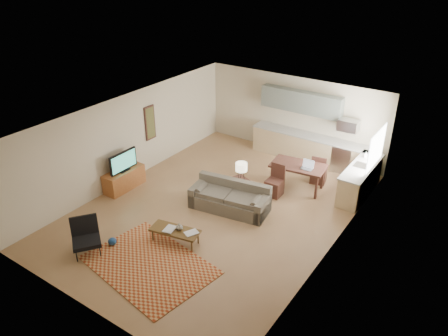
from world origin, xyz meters
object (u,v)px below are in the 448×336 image
Objects in this scene: coffee_table at (175,236)px; tv_credenza at (124,179)px; console_table at (241,190)px; armchair at (86,238)px; sofa at (230,197)px; dining_table at (297,177)px.

tv_credenza reaches higher than coffee_table.
armchair is at bearing -90.17° from console_table.
console_table is (1.74, 4.05, -0.09)m from armchair.
armchair reaches higher than sofa.
coffee_table is 3.21m from tv_credenza.
dining_table is (4.27, 2.89, 0.09)m from tv_credenza.
tv_credenza is 0.84× the size of dining_table.
armchair reaches higher than dining_table.
armchair is at bearing -125.55° from sofa.
tv_credenza is at bearing -153.24° from dining_table.
dining_table is at bearing 61.20° from coffee_table.
armchair is at bearing -145.67° from coffee_table.
tv_credenza is at bearing 65.68° from armchair.
sofa is at bearing -123.20° from dining_table.
dining_table is at bearing 34.09° from tv_credenza.
sofa is 1.44× the size of dining_table.
console_table reaches higher than coffee_table.
dining_table reaches higher than tv_credenza.
armchair is 6.22m from dining_table.
dining_table reaches higher than coffee_table.
console_table is (0.00, 0.57, -0.05)m from sofa.
sofa is 2.65× the size of armchair.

